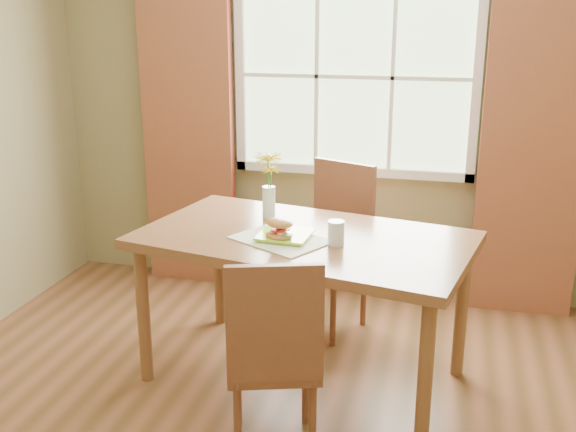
# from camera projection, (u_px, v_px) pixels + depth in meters

# --- Properties ---
(room) EXTENTS (4.24, 3.84, 2.74)m
(room) POSITION_uv_depth(u_px,v_px,m) (285.00, 158.00, 2.73)
(room) COLOR brown
(room) RESTS_ON ground
(window) EXTENTS (1.62, 0.06, 1.32)m
(window) POSITION_uv_depth(u_px,v_px,m) (355.00, 77.00, 4.42)
(window) COLOR #B3D39F
(window) RESTS_ON room
(curtain_left) EXTENTS (0.65, 0.08, 2.20)m
(curtain_left) POSITION_uv_depth(u_px,v_px,m) (188.00, 132.00, 4.71)
(curtain_left) COLOR maroon
(curtain_left) RESTS_ON room
(curtain_right) EXTENTS (0.65, 0.08, 2.20)m
(curtain_right) POSITION_uv_depth(u_px,v_px,m) (534.00, 148.00, 4.18)
(curtain_right) COLOR maroon
(curtain_right) RESTS_ON room
(dining_table) EXTENTS (1.83, 1.25, 0.82)m
(dining_table) POSITION_uv_depth(u_px,v_px,m) (304.00, 251.00, 3.48)
(dining_table) COLOR brown
(dining_table) RESTS_ON room
(chair_near) EXTENTS (0.50, 0.50, 0.96)m
(chair_near) POSITION_uv_depth(u_px,v_px,m) (274.00, 351.00, 2.88)
(chair_near) COLOR brown
(chair_near) RESTS_ON room
(chair_far) EXTENTS (0.57, 0.57, 1.04)m
(chair_far) POSITION_uv_depth(u_px,v_px,m) (334.00, 238.00, 4.17)
(chair_far) COLOR brown
(chair_far) RESTS_ON room
(placemat) EXTENTS (0.55, 0.51, 0.01)m
(placemat) POSITION_uv_depth(u_px,v_px,m) (281.00, 239.00, 3.38)
(placemat) COLOR silver
(placemat) RESTS_ON dining_table
(plate) EXTENTS (0.27, 0.27, 0.01)m
(plate) POSITION_uv_depth(u_px,v_px,m) (285.00, 236.00, 3.40)
(plate) COLOR #AEE238
(plate) RESTS_ON placemat
(croissant_sandwich) EXTENTS (0.17, 0.13, 0.11)m
(croissant_sandwich) POSITION_uv_depth(u_px,v_px,m) (279.00, 229.00, 3.32)
(croissant_sandwich) COLOR #CB9045
(croissant_sandwich) RESTS_ON plate
(water_glass) EXTENTS (0.08, 0.08, 0.12)m
(water_glass) POSITION_uv_depth(u_px,v_px,m) (336.00, 234.00, 3.29)
(water_glass) COLOR silver
(water_glass) RESTS_ON dining_table
(flower_vase) EXTENTS (0.15, 0.15, 0.37)m
(flower_vase) POSITION_uv_depth(u_px,v_px,m) (269.00, 180.00, 3.67)
(flower_vase) COLOR silver
(flower_vase) RESTS_ON dining_table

